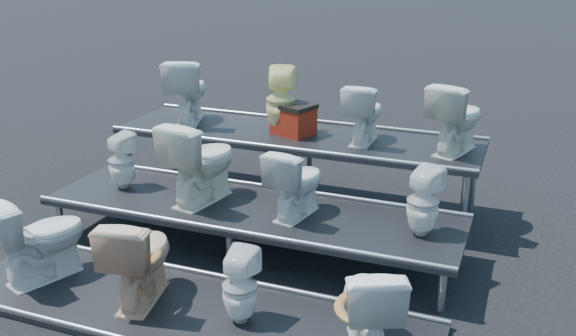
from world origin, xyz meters
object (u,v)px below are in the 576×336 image
(toilet_2, at_px, (240,287))
(red_crate, at_px, (293,121))
(toilet_7, at_px, (423,202))
(toilet_11, at_px, (457,117))
(toilet_6, at_px, (296,182))
(toilet_10, at_px, (364,113))
(toilet_5, at_px, (201,161))
(toilet_0, at_px, (41,236))
(toilet_9, at_px, (281,100))
(toilet_4, at_px, (121,161))
(toilet_8, at_px, (187,90))
(toilet_3, at_px, (369,305))
(toilet_1, at_px, (139,257))

(toilet_2, relative_size, red_crate, 1.46)
(toilet_7, height_order, toilet_11, toilet_11)
(toilet_6, bearing_deg, toilet_10, -92.68)
(toilet_7, relative_size, toilet_11, 0.86)
(toilet_5, bearing_deg, toilet_2, 139.25)
(toilet_0, relative_size, toilet_9, 1.07)
(toilet_2, distance_m, toilet_7, 1.82)
(toilet_2, height_order, toilet_4, toilet_4)
(toilet_4, bearing_deg, toilet_8, -73.97)
(toilet_10, bearing_deg, toilet_5, 44.85)
(toilet_3, height_order, red_crate, red_crate)
(toilet_1, relative_size, toilet_10, 1.22)
(toilet_2, xyz_separation_m, toilet_4, (-1.99, 1.30, 0.39))
(toilet_6, distance_m, toilet_7, 1.21)
(toilet_2, distance_m, toilet_3, 1.06)
(toilet_9, xyz_separation_m, toilet_11, (1.97, 0.00, -0.01))
(toilet_4, relative_size, toilet_11, 0.81)
(toilet_10, bearing_deg, toilet_11, -179.58)
(toilet_0, distance_m, toilet_2, 1.98)
(toilet_1, height_order, toilet_11, toilet_11)
(toilet_11, bearing_deg, toilet_7, 104.18)
(toilet_1, xyz_separation_m, toilet_10, (1.23, 2.60, 0.73))
(toilet_5, relative_size, toilet_6, 1.25)
(toilet_3, height_order, toilet_9, toilet_9)
(toilet_8, height_order, toilet_11, toilet_8)
(toilet_3, height_order, toilet_10, toilet_10)
(toilet_0, distance_m, toilet_1, 1.04)
(red_crate, bearing_deg, toilet_11, 20.27)
(toilet_1, height_order, toilet_5, toilet_5)
(toilet_3, height_order, toilet_8, toilet_8)
(toilet_4, distance_m, toilet_9, 1.90)
(toilet_5, bearing_deg, red_crate, -100.59)
(toilet_1, height_order, red_crate, red_crate)
(toilet_7, xyz_separation_m, toilet_8, (-3.11, 1.30, 0.47))
(toilet_7, bearing_deg, toilet_9, -14.35)
(toilet_8, relative_size, toilet_9, 1.03)
(toilet_5, height_order, toilet_6, toilet_5)
(toilet_9, relative_size, toilet_10, 1.15)
(toilet_10, height_order, red_crate, toilet_10)
(toilet_2, height_order, toilet_8, toilet_8)
(toilet_1, bearing_deg, toilet_10, -126.21)
(toilet_5, relative_size, toilet_11, 1.14)
(toilet_2, relative_size, toilet_8, 0.80)
(toilet_1, bearing_deg, toilet_3, 169.16)
(toilet_5, bearing_deg, toilet_8, -45.12)
(toilet_3, bearing_deg, toilet_7, -120.35)
(toilet_0, distance_m, toilet_7, 3.45)
(toilet_0, distance_m, red_crate, 3.01)
(toilet_3, bearing_deg, toilet_9, -80.13)
(toilet_7, bearing_deg, toilet_1, 51.54)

